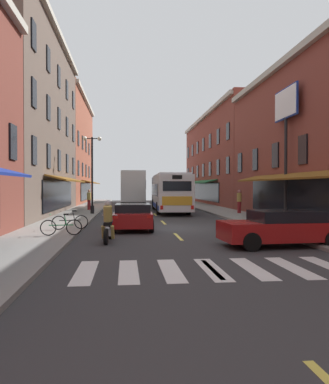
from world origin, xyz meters
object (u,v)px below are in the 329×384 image
sedan_mid (130,198)px  street_lamp_twin (92,171)px  bicycle_mid (61,227)px  pedestrian_near (89,199)px  bicycle_near (70,222)px  billboard_sign (286,118)px  sedan_near (133,216)px  sedan_far (282,228)px  pedestrian_mid (239,201)px  motorcycle_rider (108,224)px  transit_bus (170,192)px  box_truck (133,189)px

sedan_mid → street_lamp_twin: 21.25m
bicycle_mid → pedestrian_near: bearing=91.7°
bicycle_near → billboard_sign: bearing=13.5°
sedan_mid → bicycle_near: (-3.25, -31.42, -0.17)m
sedan_near → bicycle_mid: bearing=-134.7°
sedan_far → pedestrian_mid: pedestrian_mid is taller
motorcycle_rider → pedestrian_near: 18.93m
bicycle_near → bicycle_mid: size_ratio=0.98×
transit_bus → bicycle_mid: bearing=-111.9°
sedan_mid → box_truck: bearing=-88.9°
street_lamp_twin → billboard_sign: bearing=-33.0°
motorcycle_rider → bicycle_mid: size_ratio=1.21×
pedestrian_mid → sedan_mid: bearing=180.0°
billboard_sign → transit_bus: billboard_sign is taller
sedan_far → billboard_sign: bearing=65.6°
transit_bus → sedan_near: size_ratio=2.60×
billboard_sign → sedan_far: bearing=-114.4°
sedan_far → bicycle_near: (-8.34, 5.12, -0.18)m
transit_bus → pedestrian_mid: 6.22m
bicycle_near → sedan_far: bearing=-31.5°
sedan_mid → sedan_far: bearing=-82.1°
sedan_mid → bicycle_near: sedan_mid is taller
box_truck → street_lamp_twin: (-3.31, -10.64, 1.42)m
box_truck → pedestrian_mid: bearing=-54.6°
transit_bus → pedestrian_mid: bearing=-36.3°
transit_bus → sedan_mid: size_ratio=2.49×
sedan_near → bicycle_near: (-3.00, -0.83, -0.18)m
motorcycle_rider → bicycle_near: motorcycle_rider is taller
billboard_sign → bicycle_near: size_ratio=4.65×
transit_bus → bicycle_near: 15.19m
box_truck → motorcycle_rider: box_truck is taller
sedan_near → motorcycle_rider: size_ratio=2.07×
motorcycle_rider → sedan_mid: bearing=87.9°
sedan_far → pedestrian_mid: bearing=78.7°
sedan_mid → bicycle_near: 31.59m
transit_bus → sedan_near: (-3.39, -12.89, -1.00)m
transit_bus → motorcycle_rider: 17.74m
bicycle_mid → transit_bus: bearing=68.1°
bicycle_near → pedestrian_near: pedestrian_near is taller
sedan_mid → motorcycle_rider: bearing=-92.1°
pedestrian_mid → street_lamp_twin: street_lamp_twin is taller
box_truck → transit_bus: bearing=-68.5°
sedan_near → sedan_far: 8.00m
sedan_mid → bicycle_mid: size_ratio=2.62×
box_truck → bicycle_mid: (-3.48, -23.46, -1.43)m
bicycle_near → motorcycle_rider: bearing=-60.2°
billboard_sign → pedestrian_near: size_ratio=4.39×
pedestrian_near → pedestrian_mid: (11.95, -5.27, -0.01)m
motorcycle_rider → bicycle_near: (-1.96, 3.42, -0.21)m
pedestrian_mid → street_lamp_twin: 11.49m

